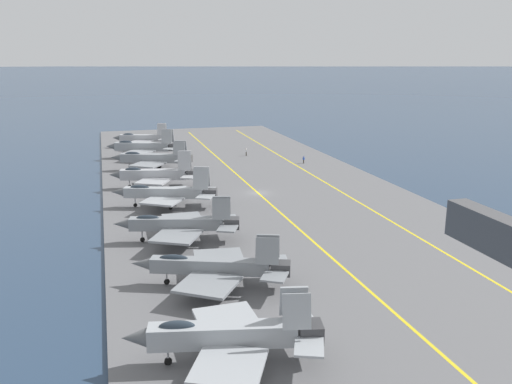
% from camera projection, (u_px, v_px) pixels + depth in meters
% --- Properties ---
extents(ground_plane, '(2000.00, 2000.00, 0.00)m').
position_uv_depth(ground_plane, '(258.00, 195.00, 94.62)').
color(ground_plane, navy).
extents(carrier_deck, '(172.71, 52.24, 0.40)m').
position_uv_depth(carrier_deck, '(258.00, 194.00, 94.57)').
color(carrier_deck, slate).
rests_on(carrier_deck, ground).
extents(deck_stripe_foul_line, '(155.43, 2.08, 0.01)m').
position_uv_depth(deck_stripe_foul_line, '(334.00, 188.00, 98.29)').
color(deck_stripe_foul_line, yellow).
rests_on(deck_stripe_foul_line, carrier_deck).
extents(deck_stripe_centerline, '(155.44, 0.36, 0.01)m').
position_uv_depth(deck_stripe_centerline, '(258.00, 193.00, 94.51)').
color(deck_stripe_centerline, yellow).
rests_on(deck_stripe_centerline, carrier_deck).
extents(parked_jet_nearest, '(13.06, 15.72, 6.05)m').
position_uv_depth(parked_jet_nearest, '(227.00, 335.00, 42.15)').
color(parked_jet_nearest, '#9EA3A8').
rests_on(parked_jet_nearest, carrier_deck).
extents(parked_jet_second, '(13.35, 16.71, 5.71)m').
position_uv_depth(parked_jet_second, '(214.00, 266.00, 56.22)').
color(parked_jet_second, gray).
rests_on(parked_jet_second, carrier_deck).
extents(parked_jet_third, '(13.14, 16.25, 5.92)m').
position_uv_depth(parked_jet_third, '(180.00, 224.00, 69.58)').
color(parked_jet_third, gray).
rests_on(parked_jet_third, carrier_deck).
extents(parked_jet_fourth, '(11.97, 16.82, 6.55)m').
position_uv_depth(parked_jet_fourth, '(167.00, 192.00, 85.09)').
color(parked_jet_fourth, '#9EA3A8').
rests_on(parked_jet_fourth, carrier_deck).
extents(parked_jet_fifth, '(11.78, 15.91, 6.69)m').
position_uv_depth(parked_jet_fifth, '(155.00, 174.00, 97.39)').
color(parked_jet_fifth, '#A8AAAF').
rests_on(parked_jet_fifth, carrier_deck).
extents(parked_jet_sixth, '(14.03, 17.13, 6.29)m').
position_uv_depth(parked_jet_sixth, '(153.00, 158.00, 111.82)').
color(parked_jet_sixth, gray).
rests_on(parked_jet_sixth, carrier_deck).
extents(parked_jet_seventh, '(12.76, 17.03, 6.74)m').
position_uv_depth(parked_jet_seventh, '(143.00, 147.00, 125.27)').
color(parked_jet_seventh, '#93999E').
rests_on(parked_jet_seventh, carrier_deck).
extents(parked_jet_eighth, '(13.07, 15.18, 6.19)m').
position_uv_depth(parked_jet_eighth, '(143.00, 138.00, 139.65)').
color(parked_jet_eighth, '#A8AAAF').
rests_on(parked_jet_eighth, carrier_deck).
extents(crew_white_vest, '(0.41, 0.30, 1.84)m').
position_uv_depth(crew_white_vest, '(246.00, 152.00, 128.51)').
color(crew_white_vest, '#383328').
rests_on(crew_white_vest, carrier_deck).
extents(crew_blue_vest, '(0.46, 0.45, 1.65)m').
position_uv_depth(crew_blue_vest, '(304.00, 159.00, 119.72)').
color(crew_blue_vest, '#383328').
rests_on(crew_blue_vest, carrier_deck).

